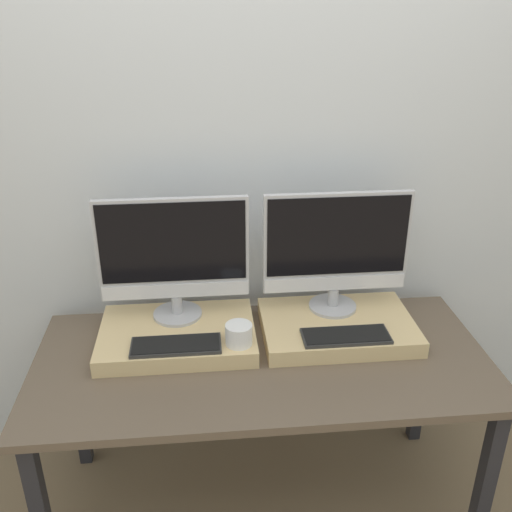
# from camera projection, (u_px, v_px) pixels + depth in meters

# --- Properties ---
(wall_back) EXTENTS (8.00, 0.04, 2.60)m
(wall_back) POSITION_uv_depth(u_px,v_px,m) (250.00, 161.00, 2.16)
(wall_back) COLOR silver
(wall_back) RESTS_ON ground_plane
(workbench) EXTENTS (1.61, 0.73, 0.71)m
(workbench) POSITION_uv_depth(u_px,v_px,m) (262.00, 374.00, 2.05)
(workbench) COLOR brown
(workbench) RESTS_ON ground_plane
(wooden_riser_left) EXTENTS (0.56, 0.39, 0.06)m
(wooden_riser_left) POSITION_uv_depth(u_px,v_px,m) (178.00, 335.00, 2.09)
(wooden_riser_left) COLOR #D6B77F
(wooden_riser_left) RESTS_ON workbench
(monitor_left) EXTENTS (0.54, 0.18, 0.47)m
(monitor_left) POSITION_uv_depth(u_px,v_px,m) (174.00, 255.00, 2.05)
(monitor_left) COLOR #B2B2B7
(monitor_left) RESTS_ON wooden_riser_left
(keyboard_left) EXTENTS (0.31, 0.12, 0.01)m
(keyboard_left) POSITION_uv_depth(u_px,v_px,m) (176.00, 345.00, 1.96)
(keyboard_left) COLOR #2D2D2D
(keyboard_left) RESTS_ON wooden_riser_left
(mug) EXTENTS (0.09, 0.09, 0.08)m
(mug) POSITION_uv_depth(u_px,v_px,m) (239.00, 334.00, 1.97)
(mug) COLOR white
(mug) RESTS_ON wooden_riser_left
(wooden_riser_right) EXTENTS (0.56, 0.39, 0.06)m
(wooden_riser_right) POSITION_uv_depth(u_px,v_px,m) (337.00, 327.00, 2.15)
(wooden_riser_right) COLOR #D6B77F
(wooden_riser_right) RESTS_ON workbench
(monitor_right) EXTENTS (0.54, 0.18, 0.47)m
(monitor_right) POSITION_uv_depth(u_px,v_px,m) (336.00, 248.00, 2.11)
(monitor_right) COLOR #B2B2B7
(monitor_right) RESTS_ON wooden_riser_right
(keyboard_right) EXTENTS (0.31, 0.12, 0.01)m
(keyboard_right) POSITION_uv_depth(u_px,v_px,m) (346.00, 336.00, 2.02)
(keyboard_right) COLOR #2D2D2D
(keyboard_right) RESTS_ON wooden_riser_right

